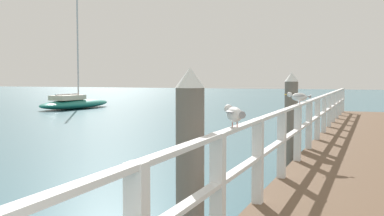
{
  "coord_description": "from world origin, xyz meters",
  "views": [
    {
      "loc": [
        0.23,
        -0.18,
        2.05
      ],
      "look_at": [
        -2.2,
        6.32,
        1.61
      ],
      "focal_mm": 46.13,
      "sensor_mm": 36.0,
      "label": 1
    }
  ],
  "objects": [
    {
      "name": "seagull_foreground",
      "position": [
        -1.08,
        4.53,
        1.68
      ],
      "size": [
        0.32,
        0.41,
        0.21
      ],
      "rotation": [
        0.0,
        0.0,
        0.63
      ],
      "color": "white",
      "rests_on": "pier_railing"
    },
    {
      "name": "dock_piling_near",
      "position": [
        -1.45,
        4.28,
        1.08
      ],
      "size": [
        0.29,
        0.29,
        2.14
      ],
      "color": "#6B6056",
      "rests_on": "ground_plane"
    },
    {
      "name": "seagull_background",
      "position": [
        -1.08,
        8.91,
        1.68
      ],
      "size": [
        0.47,
        0.22,
        0.21
      ],
      "rotation": [
        0.0,
        0.0,
        1.77
      ],
      "color": "white",
      "rests_on": "pier_railing"
    },
    {
      "name": "dock_piling_far",
      "position": [
        -1.45,
        10.38,
        1.08
      ],
      "size": [
        0.29,
        0.29,
        2.14
      ],
      "color": "#6B6056",
      "rests_on": "ground_plane"
    },
    {
      "name": "pier_railing",
      "position": [
        -1.07,
        11.14,
        1.16
      ],
      "size": [
        0.12,
        20.79,
        1.02
      ],
      "color": "white",
      "rests_on": "pier_deck"
    },
    {
      "name": "pier_deck",
      "position": [
        0.0,
        11.14,
        0.26
      ],
      "size": [
        2.31,
        22.27,
        0.53
      ],
      "primitive_type": "cube",
      "color": "brown",
      "rests_on": "ground_plane"
    },
    {
      "name": "boat_0",
      "position": [
        -17.64,
        26.39,
        0.37
      ],
      "size": [
        2.61,
        6.34,
        7.41
      ],
      "rotation": [
        0.0,
        0.0,
        -0.09
      ],
      "color": "#197266",
      "rests_on": "ground_plane"
    }
  ]
}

